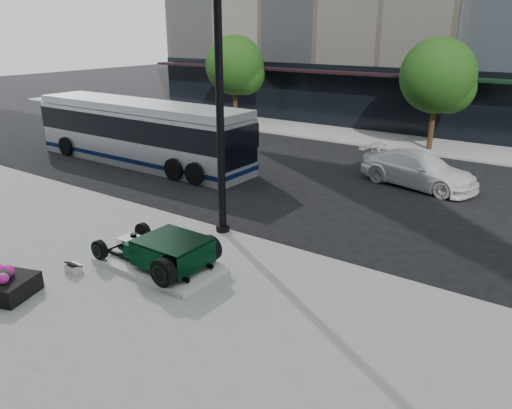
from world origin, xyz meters
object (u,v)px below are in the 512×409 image
Objects in this scene: hot_rod at (167,251)px; transit_bus at (141,132)px; lamppost at (220,116)px; white_sedan at (419,169)px.

transit_bus is (-9.40, 7.77, 0.79)m from hot_rod.
transit_bus is at bearing 140.43° from hot_rod.
white_sedan is at bearing 68.84° from lamppost.
lamppost is 9.81m from white_sedan.
lamppost reaches higher than white_sedan.
hot_rod is 0.27× the size of transit_bus.
white_sedan is (12.22, 3.90, -0.77)m from transit_bus.
transit_bus is (-8.86, 4.79, -2.29)m from lamppost.
transit_bus is at bearing 151.62° from lamppost.
transit_bus is 2.47× the size of white_sedan.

